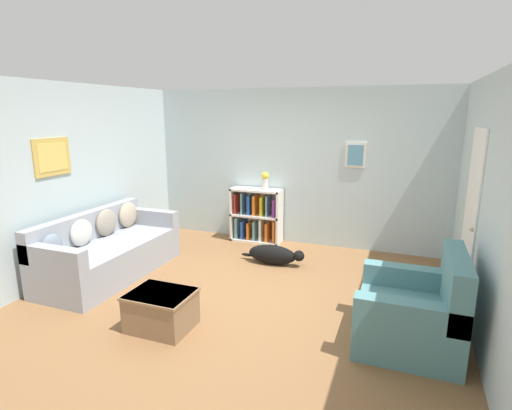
# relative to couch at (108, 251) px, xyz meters

# --- Properties ---
(ground_plane) EXTENTS (14.00, 14.00, 0.00)m
(ground_plane) POSITION_rel_couch_xyz_m (2.00, 0.09, -0.33)
(ground_plane) COLOR brown
(wall_back) EXTENTS (5.60, 0.13, 2.60)m
(wall_back) POSITION_rel_couch_xyz_m (2.01, 2.34, 0.97)
(wall_back) COLOR silver
(wall_back) RESTS_ON ground_plane
(wall_left) EXTENTS (0.13, 5.00, 2.60)m
(wall_left) POSITION_rel_couch_xyz_m (-0.55, 0.09, 0.97)
(wall_left) COLOR silver
(wall_left) RESTS_ON ground_plane
(wall_right) EXTENTS (0.16, 5.00, 2.60)m
(wall_right) POSITION_rel_couch_xyz_m (4.55, 0.11, 0.96)
(wall_right) COLOR silver
(wall_right) RESTS_ON ground_plane
(couch) EXTENTS (0.90, 2.06, 0.86)m
(couch) POSITION_rel_couch_xyz_m (0.00, 0.00, 0.00)
(couch) COLOR #9399A3
(couch) RESTS_ON ground_plane
(bookshelf) EXTENTS (0.88, 0.33, 0.93)m
(bookshelf) POSITION_rel_couch_xyz_m (1.40, 2.12, 0.11)
(bookshelf) COLOR silver
(bookshelf) RESTS_ON ground_plane
(recliner_chair) EXTENTS (0.94, 1.03, 0.95)m
(recliner_chair) POSITION_rel_couch_xyz_m (3.96, -0.34, -0.01)
(recliner_chair) COLOR slate
(recliner_chair) RESTS_ON ground_plane
(coffee_table) EXTENTS (0.66, 0.53, 0.40)m
(coffee_table) POSITION_rel_couch_xyz_m (1.50, -0.96, -0.12)
(coffee_table) COLOR #846647
(coffee_table) RESTS_ON ground_plane
(dog) EXTENTS (1.00, 0.26, 0.29)m
(dog) POSITION_rel_couch_xyz_m (2.03, 1.17, -0.19)
(dog) COLOR black
(dog) RESTS_ON ground_plane
(vase) EXTENTS (0.12, 0.12, 0.30)m
(vase) POSITION_rel_couch_xyz_m (1.56, 2.10, 0.77)
(vase) COLOR silver
(vase) RESTS_ON bookshelf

